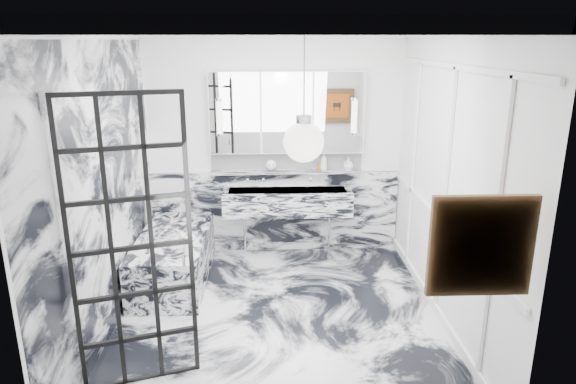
{
  "coord_description": "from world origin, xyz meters",
  "views": [
    {
      "loc": [
        -0.06,
        -4.57,
        2.68
      ],
      "look_at": [
        0.12,
        0.5,
        1.17
      ],
      "focal_mm": 32.0,
      "sensor_mm": 36.0,
      "label": 1
    }
  ],
  "objects_px": {
    "bathtub": "(174,258)",
    "trough_sink": "(287,201)",
    "crittall_door": "(132,248)",
    "mirror_cabinet": "(287,113)"
  },
  "relations": [
    {
      "from": "crittall_door",
      "to": "trough_sink",
      "type": "bearing_deg",
      "value": 46.15
    },
    {
      "from": "crittall_door",
      "to": "mirror_cabinet",
      "type": "bearing_deg",
      "value": 47.66
    },
    {
      "from": "crittall_door",
      "to": "bathtub",
      "type": "distance_m",
      "value": 2.02
    },
    {
      "from": "bathtub",
      "to": "trough_sink",
      "type": "bearing_deg",
      "value": 26.48
    },
    {
      "from": "trough_sink",
      "to": "bathtub",
      "type": "relative_size",
      "value": 0.97
    },
    {
      "from": "trough_sink",
      "to": "mirror_cabinet",
      "type": "relative_size",
      "value": 0.84
    },
    {
      "from": "mirror_cabinet",
      "to": "trough_sink",
      "type": "bearing_deg",
      "value": -90.0
    },
    {
      "from": "crittall_door",
      "to": "trough_sink",
      "type": "distance_m",
      "value": 2.82
    },
    {
      "from": "trough_sink",
      "to": "mirror_cabinet",
      "type": "height_order",
      "value": "mirror_cabinet"
    },
    {
      "from": "crittall_door",
      "to": "bathtub",
      "type": "height_order",
      "value": "crittall_door"
    }
  ]
}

